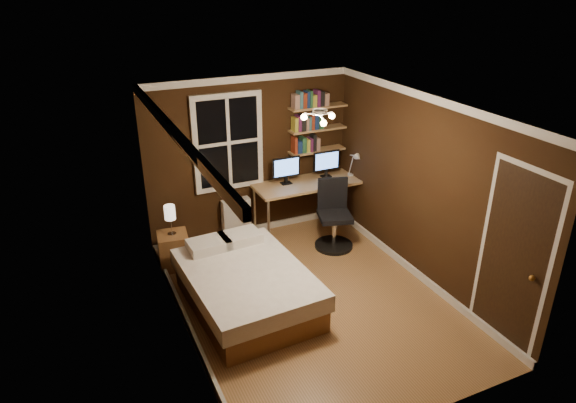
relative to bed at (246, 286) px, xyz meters
name	(u,v)px	position (x,y,z in m)	size (l,w,h in m)	color
floor	(311,300)	(0.79, -0.25, -0.27)	(4.20, 4.20, 0.00)	brown
wall_back	(250,158)	(0.79, 1.85, 0.98)	(3.20, 0.04, 2.50)	black
wall_left	(179,239)	(-0.81, -0.25, 0.98)	(0.04, 4.20, 2.50)	black
wall_right	(423,190)	(2.39, -0.25, 0.98)	(0.04, 4.20, 2.50)	black
ceiling	(316,107)	(0.79, -0.25, 2.23)	(3.20, 4.20, 0.02)	white
window	(228,142)	(0.44, 1.82, 1.28)	(1.06, 0.06, 1.46)	silver
door	(512,261)	(2.38, -1.80, 0.75)	(0.03, 0.82, 2.05)	black
door_knob	(532,278)	(2.34, -2.10, 0.73)	(0.06, 0.06, 0.06)	gold
ceiling_fixture	(320,119)	(0.79, -0.35, 2.13)	(0.44, 0.44, 0.18)	beige
bookshelf_lower	(317,151)	(1.87, 1.73, 0.98)	(0.92, 0.22, 0.03)	tan
books_row_lower	(317,143)	(1.87, 1.73, 1.11)	(0.42, 0.16, 0.23)	maroon
bookshelf_middle	(318,129)	(1.87, 1.73, 1.33)	(0.92, 0.22, 0.03)	tan
books_row_middle	(318,121)	(1.87, 1.73, 1.46)	(0.48, 0.16, 0.23)	navy
bookshelf_upper	(318,107)	(1.87, 1.73, 1.68)	(0.92, 0.22, 0.03)	tan
books_row_upper	(318,98)	(1.87, 1.73, 1.81)	(0.54, 0.16, 0.23)	#285D38
bed	(246,286)	(0.00, 0.00, 0.00)	(1.46, 1.96, 0.64)	brown
nightstand	(174,250)	(-0.61, 1.29, -0.02)	(0.41, 0.41, 0.51)	brown
bedside_lamp	(171,220)	(-0.61, 1.29, 0.46)	(0.15, 0.15, 0.43)	#EEDEC8
radiator	(236,219)	(0.48, 1.74, 0.05)	(0.44, 0.15, 0.66)	beige
desk	(310,185)	(1.63, 1.50, 0.51)	(1.77, 0.67, 0.84)	tan
monitor_left	(286,171)	(1.26, 1.59, 0.78)	(0.45, 0.12, 0.43)	black
monitor_right	(326,164)	(1.96, 1.59, 0.78)	(0.45, 0.12, 0.43)	black
desk_lamp	(354,164)	(2.35, 1.40, 0.79)	(0.14, 0.32, 0.44)	silver
office_chair	(334,221)	(1.74, 0.90, 0.13)	(0.58, 0.58, 1.05)	black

